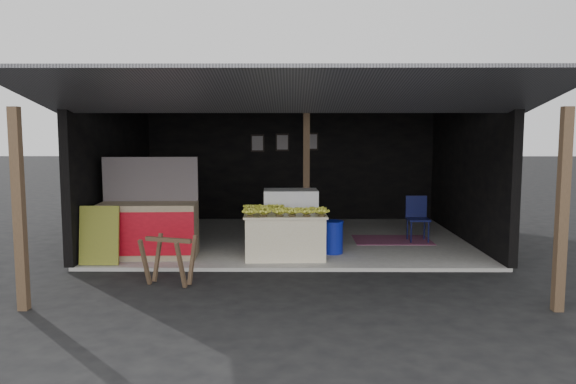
{
  "coord_description": "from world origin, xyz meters",
  "views": [
    {
      "loc": [
        0.02,
        -8.64,
        2.22
      ],
      "look_at": [
        -0.04,
        1.51,
        1.1
      ],
      "focal_mm": 35.0,
      "sensor_mm": 36.0,
      "label": 1
    }
  ],
  "objects_px": {
    "white_crate": "(291,219)",
    "sawhorse": "(169,255)",
    "water_barrel": "(332,238)",
    "plastic_chair": "(417,215)",
    "neighbor_stall": "(148,227)",
    "banana_table": "(285,236)"
  },
  "relations": [
    {
      "from": "banana_table",
      "to": "white_crate",
      "type": "xyz_separation_m",
      "value": [
        0.09,
        0.8,
        0.16
      ]
    },
    {
      "from": "sawhorse",
      "to": "plastic_chair",
      "type": "relative_size",
      "value": 0.88
    },
    {
      "from": "neighbor_stall",
      "to": "sawhorse",
      "type": "relative_size",
      "value": 2.19
    },
    {
      "from": "water_barrel",
      "to": "plastic_chair",
      "type": "bearing_deg",
      "value": 33.22
    },
    {
      "from": "white_crate",
      "to": "plastic_chair",
      "type": "bearing_deg",
      "value": 14.07
    },
    {
      "from": "neighbor_stall",
      "to": "plastic_chair",
      "type": "height_order",
      "value": "neighbor_stall"
    },
    {
      "from": "white_crate",
      "to": "neighbor_stall",
      "type": "xyz_separation_m",
      "value": [
        -2.43,
        -0.72,
        -0.03
      ]
    },
    {
      "from": "white_crate",
      "to": "water_barrel",
      "type": "distance_m",
      "value": 0.89
    },
    {
      "from": "banana_table",
      "to": "plastic_chair",
      "type": "bearing_deg",
      "value": 28.44
    },
    {
      "from": "water_barrel",
      "to": "plastic_chair",
      "type": "xyz_separation_m",
      "value": [
        1.74,
        1.14,
        0.24
      ]
    },
    {
      "from": "white_crate",
      "to": "neighbor_stall",
      "type": "bearing_deg",
      "value": -165.63
    },
    {
      "from": "neighbor_stall",
      "to": "sawhorse",
      "type": "xyz_separation_m",
      "value": [
        0.69,
        -1.58,
        -0.13
      ]
    },
    {
      "from": "white_crate",
      "to": "sawhorse",
      "type": "relative_size",
      "value": 1.4
    },
    {
      "from": "white_crate",
      "to": "neighbor_stall",
      "type": "height_order",
      "value": "neighbor_stall"
    },
    {
      "from": "white_crate",
      "to": "plastic_chair",
      "type": "distance_m",
      "value": 2.58
    },
    {
      "from": "banana_table",
      "to": "sawhorse",
      "type": "bearing_deg",
      "value": -139.7
    },
    {
      "from": "white_crate",
      "to": "plastic_chair",
      "type": "relative_size",
      "value": 1.23
    },
    {
      "from": "banana_table",
      "to": "plastic_chair",
      "type": "relative_size",
      "value": 1.61
    },
    {
      "from": "banana_table",
      "to": "neighbor_stall",
      "type": "height_order",
      "value": "neighbor_stall"
    },
    {
      "from": "banana_table",
      "to": "water_barrel",
      "type": "relative_size",
      "value": 2.59
    },
    {
      "from": "banana_table",
      "to": "plastic_chair",
      "type": "height_order",
      "value": "plastic_chair"
    },
    {
      "from": "banana_table",
      "to": "white_crate",
      "type": "bearing_deg",
      "value": 81.23
    }
  ]
}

